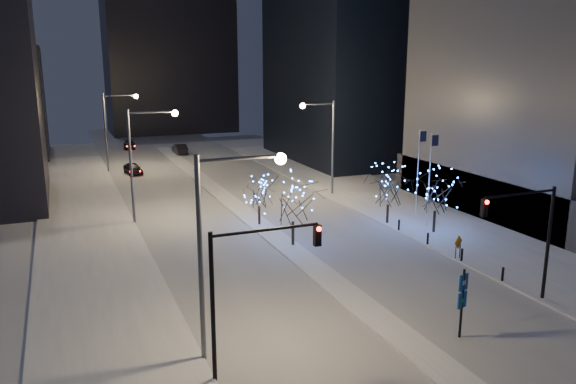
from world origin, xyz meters
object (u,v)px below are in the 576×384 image
traffic_signal_east (530,227)px  holiday_tree_plaza_near (436,193)px  street_lamp_w_mid (143,150)px  holiday_tree_median_near (293,200)px  street_lamp_w_near (222,228)px  construction_sign (458,244)px  car_far (129,145)px  car_mid (180,149)px  street_lamp_w_far (114,121)px  street_lamp_east (325,135)px  holiday_tree_plaza_far (389,187)px  holiday_tree_median_far (259,194)px  car_near (133,169)px  traffic_signal_west (246,277)px  wayfinding_sign (462,296)px

traffic_signal_east → holiday_tree_plaza_near: traffic_signal_east is taller
holiday_tree_plaza_near → street_lamp_w_mid: bearing=149.8°
street_lamp_w_mid → holiday_tree_median_near: street_lamp_w_mid is taller
street_lamp_w_near → street_lamp_w_mid: 25.00m
holiday_tree_plaza_near → construction_sign: 6.75m
car_far → holiday_tree_median_near: bearing=-78.1°
car_mid → holiday_tree_median_near: size_ratio=0.84×
street_lamp_w_far → construction_sign: size_ratio=5.77×
street_lamp_east → holiday_tree_plaza_far: (0.42, -11.72, -3.12)m
street_lamp_w_near → street_lamp_east: (19.02, 28.00, -0.05)m
street_lamp_w_near → holiday_tree_median_far: 22.30m
car_near → holiday_tree_plaza_near: (19.82, -35.08, 2.78)m
street_lamp_w_mid → street_lamp_east: (19.02, 3.00, -0.05)m
car_near → car_mid: size_ratio=0.89×
traffic_signal_west → car_near: 49.74m
traffic_signal_east → street_lamp_w_mid: bearing=124.5°
street_lamp_w_mid → holiday_tree_plaza_near: bearing=-30.2°
street_lamp_east → wayfinding_sign: bearing=-103.2°
street_lamp_w_mid → car_near: bearing=85.6°
holiday_tree_median_near → street_lamp_w_near: bearing=-124.2°
traffic_signal_east → car_near: bearing=108.4°
car_far → street_lamp_w_mid: bearing=-88.9°
car_near → car_far: (2.18, 21.63, -0.07)m
street_lamp_w_mid → car_far: street_lamp_w_mid is taller
car_mid → holiday_tree_plaza_near: bearing=102.8°
holiday_tree_plaza_near → holiday_tree_plaza_far: size_ratio=1.03×
street_lamp_w_mid → construction_sign: 27.17m
street_lamp_w_mid → car_mid: street_lamp_w_mid is taller
holiday_tree_plaza_near → holiday_tree_plaza_far: (-2.11, 3.80, -0.16)m
holiday_tree_median_far → construction_sign: 17.13m
holiday_tree_median_near → construction_sign: 12.49m
street_lamp_w_mid → car_mid: (10.44, 35.88, -5.72)m
holiday_tree_median_far → wayfinding_sign: bearing=-82.9°
street_lamp_east → holiday_tree_plaza_far: size_ratio=1.97×
street_lamp_w_far → construction_sign: 47.80m
street_lamp_w_near → holiday_tree_median_near: 17.02m
street_lamp_w_near → car_near: size_ratio=2.38×
street_lamp_w_far → wayfinding_sign: bearing=-77.5°
car_near → wayfinding_sign: wayfinding_sign is taller
holiday_tree_plaza_near → construction_sign: (-2.31, -5.91, -2.31)m
car_near → holiday_tree_median_near: holiday_tree_median_near is taller
traffic_signal_east → holiday_tree_plaza_far: (1.56, 17.28, -1.43)m
car_mid → holiday_tree_median_far: holiday_tree_median_far is taller
street_lamp_w_mid → traffic_signal_east: bearing=-55.5°
holiday_tree_plaza_far → wayfinding_sign: holiday_tree_plaza_far is taller
construction_sign → holiday_tree_plaza_far: bearing=66.0°
traffic_signal_west → wayfinding_sign: bearing=-4.6°
street_lamp_w_far → traffic_signal_west: 52.04m
street_lamp_east → car_near: street_lamp_east is taller
traffic_signal_east → holiday_tree_median_near: 17.15m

